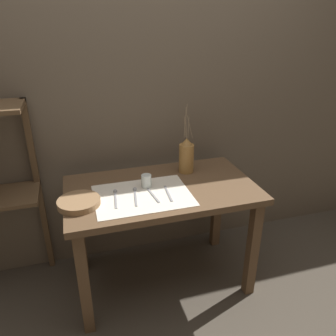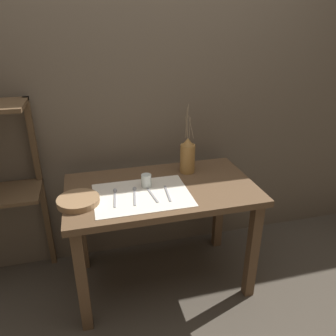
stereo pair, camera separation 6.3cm
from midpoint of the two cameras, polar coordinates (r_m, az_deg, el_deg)
name	(u,v)px [view 1 (the left image)]	position (r m, az deg, el deg)	size (l,w,h in m)	color
ground_plane	(162,279)	(2.41, -1.82, -18.70)	(12.00, 12.00, 0.00)	#473F35
stone_wall_back	(143,94)	(2.24, -5.22, 12.76)	(7.00, 0.06, 2.40)	brown
wooden_table	(161,202)	(2.04, -2.05, -6.00)	(1.15, 0.66, 0.72)	brown
linen_cloth	(143,195)	(1.90, -5.40, -4.77)	(0.55, 0.41, 0.00)	silver
pitcher_with_flowers	(186,156)	(2.14, 2.38, 2.08)	(0.10, 0.10, 0.45)	olive
wooden_bowl	(79,202)	(1.86, -16.19, -5.78)	(0.23, 0.23, 0.04)	#8E6B47
glass_tumbler_near	(146,181)	(1.97, -4.70, -2.27)	(0.06, 0.06, 0.08)	silver
spoon_outer	(115,195)	(1.92, -10.09, -4.59)	(0.04, 0.20, 0.02)	#939399
spoon_inner	(135,193)	(1.92, -6.70, -4.27)	(0.05, 0.20, 0.02)	#939399
fork_inner	(153,195)	(1.89, -3.62, -4.70)	(0.04, 0.19, 0.00)	#939399
knife_center	(168,193)	(1.91, -0.91, -4.44)	(0.03, 0.19, 0.00)	#939399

